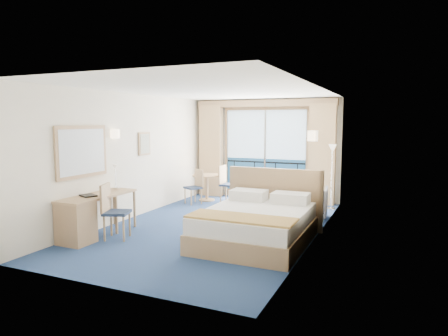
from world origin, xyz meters
The scene contains 22 objects.
floor centered at (0.00, 0.00, 0.00)m, with size 6.50×6.50×0.00m, color navy.
room_walls centered at (0.00, 0.00, 1.78)m, with size 4.04×6.54×2.72m.
balcony_door centered at (-0.01, 3.22, 1.14)m, with size 2.36×0.03×2.52m.
curtain_left centered at (-1.55, 3.07, 1.28)m, with size 0.65×0.22×2.55m, color tan.
curtain_right centered at (1.55, 3.07, 1.28)m, with size 0.65×0.22×2.55m, color tan.
pelmet centered at (0.00, 3.10, 2.58)m, with size 3.80×0.25×0.18m, color tan.
mirror centered at (-1.97, -1.50, 1.55)m, with size 0.05×1.25×0.95m.
wall_print centered at (-1.97, 0.45, 1.60)m, with size 0.04×0.42×0.52m.
sconce_left centered at (-1.94, -0.60, 1.85)m, with size 0.18×0.18×0.18m, color beige.
sconce_right centered at (1.94, -0.15, 1.85)m, with size 0.18×0.18×0.18m, color beige.
bed centered at (1.12, -0.66, 0.33)m, with size 1.89×2.25×1.19m.
nightstand centered at (1.77, 0.65, 0.28)m, with size 0.42×0.40×0.55m, color #A27D55.
phone centered at (1.73, 0.61, 0.59)m, with size 0.17×0.13×0.07m, color silver.
armchair centered at (1.58, 1.53, 0.35)m, with size 0.74×0.76×0.70m, color #484D58.
floor_lamp centered at (1.88, 2.55, 1.19)m, with size 0.22×0.22×1.56m.
desk centered at (-1.71, -1.87, 0.42)m, with size 0.56×1.63×0.76m.
desk_chair centered at (-1.33, -1.50, 0.56)m, with size 0.55×0.55×0.99m.
folder centered at (-1.76, -1.62, 0.78)m, with size 0.30×0.22×0.03m, color black.
desk_lamp centered at (-1.79, -0.82, 1.12)m, with size 0.13×0.13×0.48m.
round_table centered at (-1.33, 2.34, 0.53)m, with size 0.77×0.77×0.69m.
table_chair_a centered at (-0.77, 2.35, 0.54)m, with size 0.44×0.43×0.96m.
table_chair_b centered at (-1.42, 1.86, 0.49)m, with size 0.52×0.52×0.87m.
Camera 1 is at (3.32, -7.09, 2.09)m, focal length 32.00 mm.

